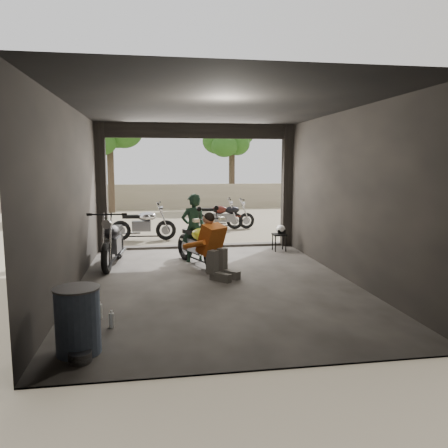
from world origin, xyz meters
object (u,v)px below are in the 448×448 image
object	(u,v)px
mechanic	(217,247)
oil_drum	(78,322)
outside_bike_b	(216,214)
helmet	(281,229)
stool	(279,237)
rider	(193,228)
outside_bike_c	(229,214)
main_bike	(198,240)
sign_post	(338,177)
left_bike	(113,238)
outside_bike_a	(143,221)

from	to	relation	value
mechanic	oil_drum	size ratio (longest dim) A/B	1.56
outside_bike_b	helmet	world-z (taller)	outside_bike_b
stool	helmet	world-z (taller)	helmet
rider	outside_bike_c	bearing A→B (deg)	-123.83
main_bike	sign_post	xyz separation A→B (m)	(3.90, 1.67, 1.30)
outside_bike_c	helmet	world-z (taller)	outside_bike_c
left_bike	stool	size ratio (longest dim) A/B	3.97
main_bike	rider	xyz separation A→B (m)	(-0.06, 0.35, 0.22)
outside_bike_c	sign_post	size ratio (longest dim) A/B	0.57
rider	mechanic	bearing A→B (deg)	86.47
main_bike	helmet	distance (m)	2.57
outside_bike_b	oil_drum	xyz separation A→B (m)	(-2.96, -9.43, -0.13)
outside_bike_a	sign_post	xyz separation A→B (m)	(5.15, -1.71, 1.30)
helmet	sign_post	world-z (taller)	sign_post
outside_bike_b	stool	xyz separation A→B (m)	(1.04, -3.97, -0.15)
left_bike	mechanic	bearing A→B (deg)	-29.11
outside_bike_a	rider	xyz separation A→B (m)	(1.18, -3.03, 0.22)
stool	rider	bearing A→B (deg)	-158.79
outside_bike_b	sign_post	size ratio (longest dim) A/B	0.58
outside_bike_a	outside_bike_c	distance (m)	3.33
mechanic	left_bike	bearing A→B (deg)	104.16
main_bike	outside_bike_a	xyz separation A→B (m)	(-1.24, 3.38, -0.00)
outside_bike_a	oil_drum	bearing A→B (deg)	-179.72
oil_drum	helmet	bearing A→B (deg)	53.67
outside_bike_c	rider	world-z (taller)	rider
outside_bike_a	left_bike	bearing A→B (deg)	174.22
outside_bike_b	oil_drum	world-z (taller)	outside_bike_b
helmet	sign_post	size ratio (longest dim) A/B	0.09
outside_bike_a	outside_bike_b	size ratio (longest dim) A/B	1.04
outside_bike_c	helmet	xyz separation A→B (m)	(0.66, -3.90, 0.05)
rider	helmet	bearing A→B (deg)	-173.28
mechanic	stool	bearing A→B (deg)	9.62
oil_drum	sign_post	world-z (taller)	sign_post
left_bike	outside_bike_a	xyz separation A→B (m)	(0.57, 3.13, -0.05)
left_bike	oil_drum	xyz separation A→B (m)	(0.00, -4.49, -0.21)
main_bike	outside_bike_b	xyz separation A→B (m)	(1.15, 5.19, -0.02)
sign_post	outside_bike_c	bearing A→B (deg)	99.77
helmet	oil_drum	xyz separation A→B (m)	(-4.05, -5.50, -0.17)
outside_bike_a	outside_bike_b	bearing A→B (deg)	-48.33
left_bike	rider	world-z (taller)	rider
stool	outside_bike_c	bearing A→B (deg)	98.82
outside_bike_a	outside_bike_b	xyz separation A→B (m)	(2.39, 1.81, -0.02)
outside_bike_c	stool	size ratio (longest dim) A/B	3.38
oil_drum	outside_bike_a	bearing A→B (deg)	85.70
left_bike	outside_bike_a	world-z (taller)	left_bike
main_bike	outside_bike_c	distance (m)	5.39
outside_bike_c	main_bike	bearing A→B (deg)	163.24
stool	sign_post	xyz separation A→B (m)	(1.72, 0.45, 1.47)
mechanic	sign_post	world-z (taller)	sign_post
rider	outside_bike_b	bearing A→B (deg)	-119.06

